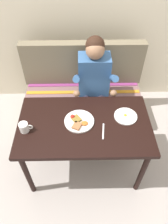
# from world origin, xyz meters

# --- Properties ---
(ground_plane) EXTENTS (8.00, 8.00, 0.00)m
(ground_plane) POSITION_xyz_m (0.00, 0.00, 0.00)
(ground_plane) COLOR #ADA39D
(back_wall) EXTENTS (4.40, 0.10, 2.60)m
(back_wall) POSITION_xyz_m (0.00, 1.27, 1.30)
(back_wall) COLOR beige
(back_wall) RESTS_ON ground
(table) EXTENTS (1.20, 0.70, 0.73)m
(table) POSITION_xyz_m (0.00, 0.00, 0.65)
(table) COLOR black
(table) RESTS_ON ground
(couch) EXTENTS (1.44, 0.56, 1.00)m
(couch) POSITION_xyz_m (0.00, 0.76, 0.33)
(couch) COLOR #736851
(couch) RESTS_ON ground
(person) EXTENTS (0.45, 0.61, 1.21)m
(person) POSITION_xyz_m (0.12, 0.59, 0.74)
(person) COLOR #365F94
(person) RESTS_ON ground
(plate_breakfast) EXTENTS (0.27, 0.27, 0.05)m
(plate_breakfast) POSITION_xyz_m (-0.05, 0.02, 0.74)
(plate_breakfast) COLOR white
(plate_breakfast) RESTS_ON table
(plate_eggs) EXTENTS (0.21, 0.21, 0.04)m
(plate_eggs) POSITION_xyz_m (0.38, 0.07, 0.74)
(plate_eggs) COLOR white
(plate_eggs) RESTS_ON table
(coffee_mug) EXTENTS (0.12, 0.08, 0.09)m
(coffee_mug) POSITION_xyz_m (-0.52, -0.07, 0.78)
(coffee_mug) COLOR white
(coffee_mug) RESTS_ON table
(fork) EXTENTS (0.03, 0.17, 0.00)m
(fork) POSITION_xyz_m (0.16, -0.09, 0.73)
(fork) COLOR silver
(fork) RESTS_ON table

